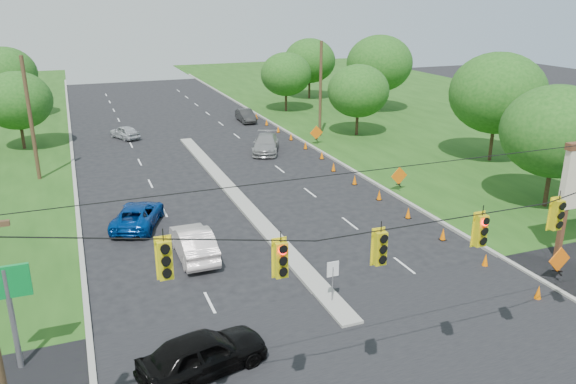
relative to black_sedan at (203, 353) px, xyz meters
name	(u,v)px	position (x,y,z in m)	size (l,w,h in m)	color
curb_left	(74,176)	(-3.75, 26.65, -0.80)	(0.25, 110.00, 0.16)	gray
curb_right	(318,151)	(16.45, 26.65, -0.80)	(0.25, 110.00, 0.16)	gray
median	(236,197)	(6.35, 17.65, -0.80)	(1.00, 34.00, 0.18)	gray
median_sign	(333,274)	(6.35, 2.65, 0.66)	(0.55, 0.06, 2.05)	gray
signal_span	(435,271)	(6.29, -4.35, 4.17)	(25.60, 0.32, 9.00)	#422D1C
utility_pole_far_left	(31,120)	(-6.15, 26.65, 3.70)	(0.28, 0.28, 9.00)	#422D1C
utility_pole_far_right	(320,90)	(18.85, 31.65, 3.70)	(0.28, 0.28, 9.00)	#422D1C
cone_0	(538,293)	(15.06, -0.35, -0.45)	(0.32, 0.32, 0.70)	#FD6D01
cone_1	(485,260)	(15.06, 3.15, -0.45)	(0.32, 0.32, 0.70)	#FD6D01
cone_2	(443,234)	(15.06, 6.65, -0.45)	(0.32, 0.32, 0.70)	#FD6D01
cone_3	(408,213)	(15.06, 10.15, -0.45)	(0.32, 0.32, 0.70)	#FD6D01
cone_4	(379,195)	(15.06, 13.65, -0.45)	(0.32, 0.32, 0.70)	#FD6D01
cone_5	(355,180)	(15.06, 17.15, -0.45)	(0.32, 0.32, 0.70)	#FD6D01
cone_6	(334,167)	(15.06, 20.65, -0.45)	(0.32, 0.32, 0.70)	#FD6D01
cone_7	(322,155)	(15.66, 24.15, -0.45)	(0.32, 0.32, 0.70)	#FD6D01
cone_8	(305,145)	(15.66, 27.65, -0.45)	(0.32, 0.32, 0.70)	#FD6D01
cone_9	(291,137)	(15.66, 31.15, -0.45)	(0.32, 0.32, 0.70)	#FD6D01
cone_10	(278,129)	(15.66, 34.65, -0.45)	(0.32, 0.32, 0.70)	#FD6D01
cone_11	(267,122)	(15.66, 38.15, -0.45)	(0.32, 0.32, 0.70)	#FD6D01
cone_12	(256,116)	(15.66, 41.65, -0.45)	(0.32, 0.32, 0.70)	#FD6D01
cone_13	(247,110)	(15.66, 45.15, -0.45)	(0.32, 0.32, 0.70)	#FD6D01
work_sign_0	(559,261)	(17.15, 0.65, 0.29)	(1.27, 0.58, 1.37)	black
work_sign_1	(399,177)	(17.15, 14.65, 0.29)	(1.27, 0.58, 1.37)	black
work_sign_2	(316,133)	(17.15, 28.65, 0.29)	(1.27, 0.58, 1.37)	black
tree_5	(17,101)	(-7.65, 36.65, 3.53)	(5.88, 5.88, 6.86)	black
tree_6	(5,74)	(-9.65, 51.65, 4.15)	(6.72, 6.72, 7.84)	black
tree_7	(556,131)	(24.35, 8.65, 4.15)	(6.72, 6.72, 7.84)	black
tree_8	(497,93)	(28.35, 18.65, 4.77)	(7.56, 7.56, 8.82)	black
tree_9	(358,91)	(22.35, 30.65, 3.53)	(5.88, 5.88, 6.86)	black
tree_10	(379,63)	(30.35, 40.65, 4.77)	(7.56, 7.56, 8.82)	black
tree_11	(310,61)	(26.35, 51.65, 4.15)	(6.72, 6.72, 7.84)	black
tree_12	(286,74)	(20.35, 44.65, 3.53)	(5.88, 5.88, 6.86)	black
black_sedan	(203,353)	(0.00, 0.00, 0.00)	(1.90, 4.72, 1.61)	black
white_sedan	(193,242)	(1.71, 9.56, 0.00)	(1.70, 4.87, 1.61)	white
blue_pickup	(138,215)	(-0.46, 14.84, -0.11)	(2.29, 4.97, 1.38)	navy
silver_car_far	(266,144)	(12.04, 27.96, -0.06)	(2.09, 5.15, 1.49)	gray
silver_car_oncoming	(125,132)	(1.11, 37.51, -0.18)	(1.48, 3.68, 1.25)	#ACAEB3
dark_car_receding	(246,116)	(14.13, 40.68, -0.14)	(1.41, 4.04, 1.33)	#242424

